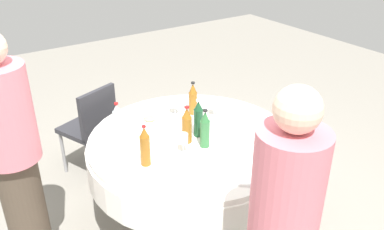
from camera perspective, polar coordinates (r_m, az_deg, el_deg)
The scene contains 19 objects.
ground_plane at distance 3.46m, azimuth 0.00°, elevation -13.75°, with size 10.00×10.00×0.00m, color gray.
dining_table at distance 3.10m, azimuth 0.00°, elevation -5.42°, with size 1.56×1.56×0.74m.
bottle_amber_left at distance 2.67m, azimuth -6.54°, elevation -4.40°, with size 0.07×0.07×0.29m.
bottle_dark_green_mid at distance 2.99m, azimuth 0.85°, elevation -0.53°, with size 0.07×0.07×0.29m.
bottle_amber_rear at distance 2.91m, azimuth -0.72°, elevation -1.47°, with size 0.07×0.07×0.28m.
bottle_clear_east at distance 3.03m, azimuth -10.27°, elevation -0.82°, with size 0.06×0.06×0.27m.
bottle_green_far at distance 2.86m, azimuth 1.81°, elevation -2.02°, with size 0.07×0.07×0.29m.
bottle_amber_right at distance 3.32m, azimuth 0.13°, elevation 2.22°, with size 0.07×0.07×0.28m.
wine_glass_east at distance 2.80m, azimuth -1.22°, elevation -3.42°, with size 0.07×0.07×0.15m.
wine_glass_far at distance 3.29m, azimuth 3.16°, elevation 1.68°, with size 0.07×0.07×0.16m.
wine_glass_right at distance 3.32m, azimuth -2.39°, elevation 1.76°, with size 0.07×0.07×0.14m.
plate_front at distance 3.02m, azimuth 10.43°, elevation -3.45°, with size 0.24×0.24×0.04m.
plate_inner at distance 3.26m, azimuth -5.90°, elevation -0.71°, with size 0.23×0.23×0.04m.
plate_west at distance 2.63m, azimuth 7.23°, elevation -8.35°, with size 0.22×0.22×0.02m.
spoon_mid at distance 3.10m, azimuth 4.00°, elevation -2.33°, with size 0.18×0.02×0.01m, color silver.
folded_napkin at distance 2.91m, azimuth -3.92°, elevation -4.27°, with size 0.15×0.15×0.02m, color white.
person_left at distance 2.74m, azimuth -23.53°, elevation -5.62°, with size 0.34×0.34×1.69m.
person_mid at distance 2.14m, azimuth 12.39°, elevation -15.30°, with size 0.34×0.34×1.61m.
chair_right at distance 3.79m, azimuth -13.73°, elevation -1.19°, with size 0.52×0.52×0.87m.
Camera 1 is at (2.17, -1.46, 2.27)m, focal length 38.41 mm.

